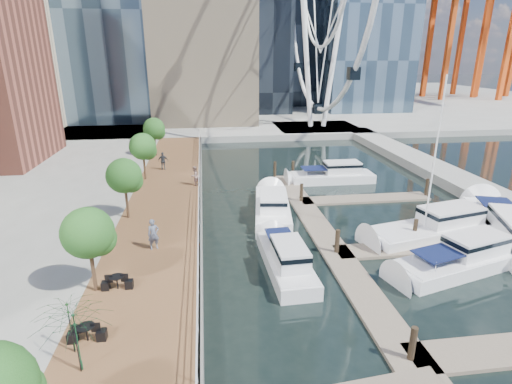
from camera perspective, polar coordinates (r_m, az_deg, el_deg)
name	(u,v)px	position (r m, az deg, el deg)	size (l,w,h in m)	color
ground	(329,338)	(20.36, 10.40, -19.79)	(520.00, 520.00, 0.00)	black
boardwalk	(163,217)	(32.55, -13.21, -3.48)	(6.00, 60.00, 1.00)	brown
seawall	(201,215)	(32.37, -7.91, -3.27)	(0.25, 60.00, 1.00)	#595954
land_far	(222,100)	(117.76, -4.93, 12.95)	(200.00, 114.00, 1.00)	gray
breakwater	(462,183)	(44.95, 27.39, 1.10)	(4.00, 60.00, 1.00)	gray
pier	(317,129)	(70.82, 8.67, 8.85)	(14.00, 12.00, 1.00)	gray
railing	(199,203)	(32.00, -8.18, -1.58)	(0.10, 60.00, 1.05)	white
floating_docks	(394,232)	(30.85, 19.10, -5.36)	(16.00, 34.00, 2.60)	#6D6051
port_cranes	(465,27)	(132.85, 27.73, 20.10)	(40.00, 52.00, 38.00)	#D84C14
street_trees	(124,176)	(30.76, -18.34, 2.21)	(2.60, 42.60, 4.60)	#3F2B1C
cafe_tables	(84,367)	(17.90, -23.40, -21.92)	(2.50, 13.70, 0.74)	black
yacht_foreground	(459,269)	(28.32, 27.02, -9.82)	(2.67, 9.98, 2.15)	silver
pedestrian_near	(153,234)	(25.99, -14.44, -5.88)	(0.72, 0.47, 1.98)	#51576C
pedestrian_mid	(195,176)	(37.90, -8.77, 2.31)	(0.91, 0.71, 1.87)	#88675E
pedestrian_far	(163,161)	(43.91, -13.12, 4.35)	(1.11, 0.46, 1.90)	#2F333B
moored_yachts	(415,237)	(31.73, 21.75, -5.98)	(22.32, 34.57, 11.50)	silver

